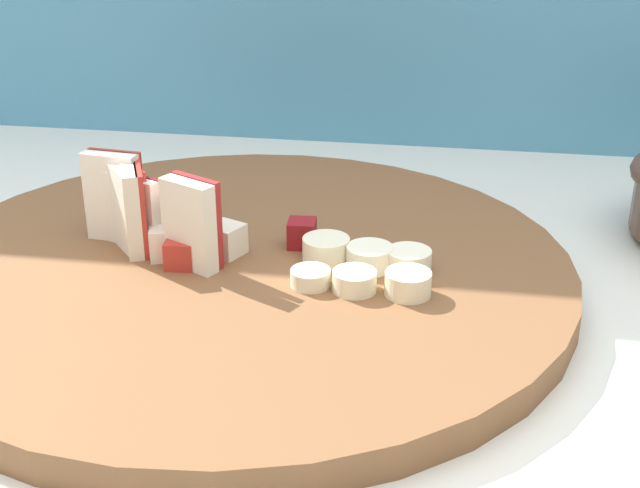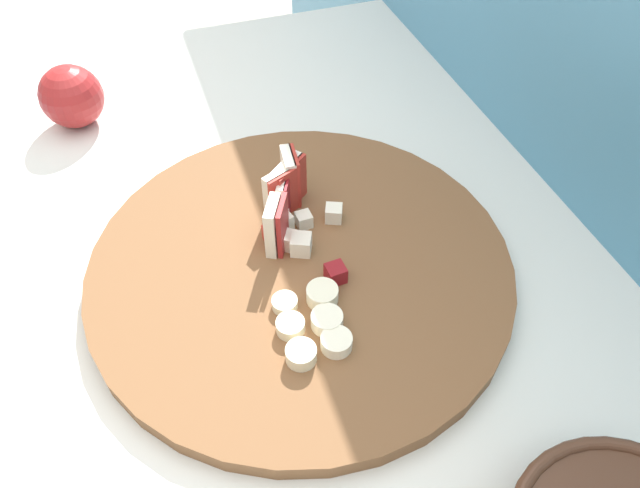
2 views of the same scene
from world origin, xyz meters
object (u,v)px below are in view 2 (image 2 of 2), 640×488
cutting_board (301,266)px  whole_apple (72,96)px  apple_wedge_fan (286,193)px  banana_slice_rows (314,323)px  apple_dice_pile (298,234)px

cutting_board → whole_apple: bearing=-149.6°
apple_wedge_fan → banana_slice_rows: 0.15m
cutting_board → apple_dice_pile: size_ratio=4.01×
cutting_board → banana_slice_rows: banana_slice_rows is taller
apple_wedge_fan → cutting_board: bearing=-5.2°
whole_apple → apple_wedge_fan: bearing=37.3°
apple_wedge_fan → whole_apple: size_ratio=1.29×
apple_dice_pile → banana_slice_rows: bearing=-9.7°
cutting_board → banana_slice_rows: (0.08, -0.01, 0.02)m
apple_dice_pile → banana_slice_rows: size_ratio=1.26×
banana_slice_rows → whole_apple: size_ratio=1.06×
cutting_board → whole_apple: size_ratio=5.34×
apple_dice_pile → whole_apple: 0.37m
apple_wedge_fan → apple_dice_pile: (0.04, -0.00, -0.02)m
apple_dice_pile → apple_wedge_fan: bearing=179.6°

